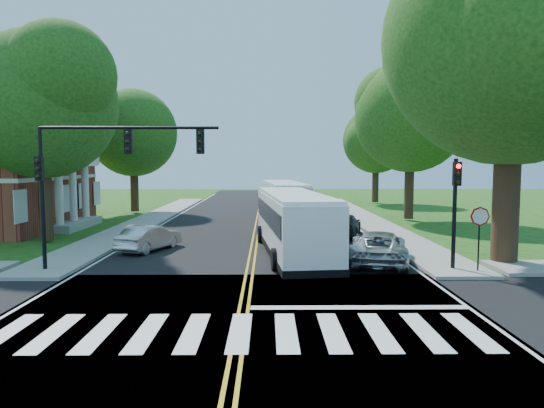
{
  "coord_description": "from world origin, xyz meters",
  "views": [
    {
      "loc": [
        0.72,
        -12.7,
        4.36
      ],
      "look_at": [
        0.94,
        10.63,
        2.4
      ],
      "focal_mm": 32.0,
      "sensor_mm": 36.0,
      "label": 1
    }
  ],
  "objects_px": {
    "hatchback": "(150,238)",
    "suv": "(378,247)",
    "signal_ne": "(455,199)",
    "bus_lead": "(293,222)",
    "dark_sedan": "(344,225)",
    "signal_nw": "(100,163)",
    "bus_follow": "(284,200)"
  },
  "relations": [
    {
      "from": "hatchback",
      "to": "suv",
      "type": "relative_size",
      "value": 0.76
    },
    {
      "from": "signal_ne",
      "to": "bus_lead",
      "type": "height_order",
      "value": "signal_ne"
    },
    {
      "from": "bus_lead",
      "to": "dark_sedan",
      "type": "distance_m",
      "value": 6.77
    },
    {
      "from": "signal_nw",
      "to": "hatchback",
      "type": "xyz_separation_m",
      "value": [
        0.67,
        4.88,
        -3.72
      ]
    },
    {
      "from": "suv",
      "to": "dark_sedan",
      "type": "distance_m",
      "value": 8.04
    },
    {
      "from": "dark_sedan",
      "to": "hatchback",
      "type": "bearing_deg",
      "value": 38.6
    },
    {
      "from": "signal_ne",
      "to": "dark_sedan",
      "type": "xyz_separation_m",
      "value": [
        -2.9,
        9.66,
        -2.29
      ]
    },
    {
      "from": "signal_nw",
      "to": "bus_follow",
      "type": "relative_size",
      "value": 0.62
    },
    {
      "from": "signal_nw",
      "to": "signal_ne",
      "type": "distance_m",
      "value": 14.13
    },
    {
      "from": "bus_follow",
      "to": "bus_lead",
      "type": "bearing_deg",
      "value": 84.89
    },
    {
      "from": "suv",
      "to": "hatchback",
      "type": "bearing_deg",
      "value": -3.83
    },
    {
      "from": "signal_ne",
      "to": "hatchback",
      "type": "xyz_separation_m",
      "value": [
        -13.38,
        4.87,
        -2.31
      ]
    },
    {
      "from": "signal_ne",
      "to": "bus_lead",
      "type": "distance_m",
      "value": 7.49
    },
    {
      "from": "suv",
      "to": "dark_sedan",
      "type": "xyz_separation_m",
      "value": [
        -0.24,
        8.04,
        -0.05
      ]
    },
    {
      "from": "signal_ne",
      "to": "hatchback",
      "type": "height_order",
      "value": "signal_ne"
    },
    {
      "from": "signal_ne",
      "to": "bus_lead",
      "type": "relative_size",
      "value": 0.38
    },
    {
      "from": "hatchback",
      "to": "dark_sedan",
      "type": "bearing_deg",
      "value": -133.96
    },
    {
      "from": "signal_ne",
      "to": "bus_follow",
      "type": "relative_size",
      "value": 0.38
    },
    {
      "from": "bus_follow",
      "to": "suv",
      "type": "bearing_deg",
      "value": 97.68
    },
    {
      "from": "signal_ne",
      "to": "suv",
      "type": "bearing_deg",
      "value": 148.71
    },
    {
      "from": "bus_lead",
      "to": "hatchback",
      "type": "relative_size",
      "value": 2.97
    },
    {
      "from": "signal_ne",
      "to": "hatchback",
      "type": "relative_size",
      "value": 1.13
    },
    {
      "from": "bus_lead",
      "to": "hatchback",
      "type": "xyz_separation_m",
      "value": [
        -7.12,
        1.02,
        -0.91
      ]
    },
    {
      "from": "signal_ne",
      "to": "bus_lead",
      "type": "xyz_separation_m",
      "value": [
        -6.26,
        3.86,
        -1.4
      ]
    },
    {
      "from": "hatchback",
      "to": "dark_sedan",
      "type": "height_order",
      "value": "dark_sedan"
    },
    {
      "from": "hatchback",
      "to": "bus_lead",
      "type": "bearing_deg",
      "value": -166.65
    },
    {
      "from": "bus_lead",
      "to": "hatchback",
      "type": "bearing_deg",
      "value": -13.7
    },
    {
      "from": "signal_ne",
      "to": "dark_sedan",
      "type": "height_order",
      "value": "signal_ne"
    },
    {
      "from": "signal_nw",
      "to": "dark_sedan",
      "type": "xyz_separation_m",
      "value": [
        11.15,
        9.67,
        -3.7
      ]
    },
    {
      "from": "bus_lead",
      "to": "suv",
      "type": "relative_size",
      "value": 2.26
    },
    {
      "from": "bus_lead",
      "to": "bus_follow",
      "type": "bearing_deg",
      "value": -95.73
    },
    {
      "from": "hatchback",
      "to": "suv",
      "type": "height_order",
      "value": "suv"
    }
  ]
}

